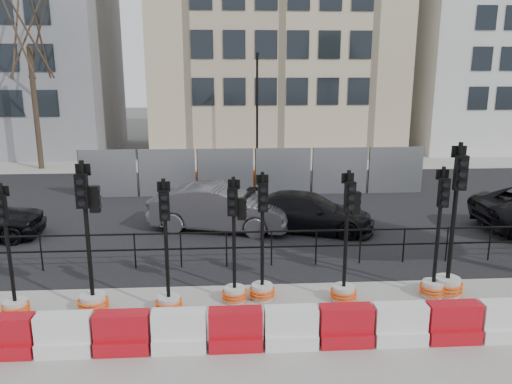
{
  "coord_description": "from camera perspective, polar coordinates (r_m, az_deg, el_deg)",
  "views": [
    {
      "loc": [
        -1.19,
        -11.3,
        5.14
      ],
      "look_at": [
        -0.3,
        3.0,
        1.62
      ],
      "focal_mm": 35.0,
      "sensor_mm": 36.0,
      "label": 1
    }
  ],
  "objects": [
    {
      "name": "traffic_signal_a",
      "position": [
        11.92,
        -25.99,
        -10.03
      ],
      "size": [
        0.58,
        0.58,
        2.93
      ],
      "rotation": [
        0.0,
        0.0,
        0.06
      ],
      "color": "silver",
      "rests_on": "ground"
    },
    {
      "name": "ground",
      "position": [
        12.47,
        2.29,
        -10.56
      ],
      "size": [
        120.0,
        120.0,
        0.0
      ],
      "primitive_type": "plane",
      "color": "#51514C",
      "rests_on": "ground"
    },
    {
      "name": "barrier_row",
      "position": [
        9.82,
        4.01,
        -15.33
      ],
      "size": [
        15.7,
        0.5,
        0.8
      ],
      "color": "red",
      "rests_on": "ground"
    },
    {
      "name": "lamp_post_far",
      "position": [
        26.4,
        0.13,
        9.64
      ],
      "size": [
        0.12,
        0.56,
        6.0
      ],
      "color": "black",
      "rests_on": "ground"
    },
    {
      "name": "sidewalk_near",
      "position": [
        9.83,
        4.13,
        -17.71
      ],
      "size": [
        40.0,
        6.0,
        0.02
      ],
      "primitive_type": "cube",
      "color": "gray",
      "rests_on": "ground"
    },
    {
      "name": "tree_bare_far",
      "position": [
        28.57,
        -24.59,
        15.64
      ],
      "size": [
        2.0,
        2.0,
        9.0
      ],
      "color": "#473828",
      "rests_on": "ground"
    },
    {
      "name": "traffic_signal_c",
      "position": [
        11.08,
        -10.02,
        -10.52
      ],
      "size": [
        0.59,
        0.59,
        2.98
      ],
      "rotation": [
        0.0,
        0.0,
        0.1
      ],
      "color": "silver",
      "rests_on": "ground"
    },
    {
      "name": "building_cream",
      "position": [
        33.66,
        2.04,
        20.38
      ],
      "size": [
        15.0,
        10.06,
        18.0
      ],
      "color": "beige",
      "rests_on": "ground"
    },
    {
      "name": "road",
      "position": [
        19.04,
        0.17,
        -1.81
      ],
      "size": [
        40.0,
        14.0,
        0.03
      ],
      "primitive_type": "cube",
      "color": "black",
      "rests_on": "ground"
    },
    {
      "name": "sidewalk_far",
      "position": [
        27.8,
        -1.04,
        3.17
      ],
      "size": [
        40.0,
        4.0,
        0.02
      ],
      "primitive_type": "cube",
      "color": "gray",
      "rests_on": "ground"
    },
    {
      "name": "traffic_signal_f",
      "position": [
        11.53,
        10.15,
        -8.93
      ],
      "size": [
        0.6,
        0.6,
        3.05
      ],
      "rotation": [
        0.0,
        0.0,
        0.14
      ],
      "color": "silver",
      "rests_on": "ground"
    },
    {
      "name": "car_b",
      "position": [
        16.34,
        -4.14,
        -1.82
      ],
      "size": [
        3.69,
        5.28,
        1.5
      ],
      "primitive_type": "imported",
      "rotation": [
        0.0,
        0.0,
        1.33
      ],
      "color": "#434347",
      "rests_on": "ground"
    },
    {
      "name": "traffic_signal_b",
      "position": [
        11.39,
        -18.28,
        -9.32
      ],
      "size": [
        0.66,
        0.66,
        3.36
      ],
      "rotation": [
        0.0,
        0.0,
        -0.02
      ],
      "color": "silver",
      "rests_on": "ground"
    },
    {
      "name": "traffic_signal_e",
      "position": [
        11.49,
        0.72,
        -9.38
      ],
      "size": [
        0.59,
        0.59,
        2.99
      ],
      "rotation": [
        0.0,
        0.0,
        0.02
      ],
      "color": "silver",
      "rests_on": "ground"
    },
    {
      "name": "building_white",
      "position": [
        38.04,
        26.22,
        16.76
      ],
      "size": [
        12.0,
        9.06,
        16.0
      ],
      "color": "silver",
      "rests_on": "ground"
    },
    {
      "name": "kerb_railing",
      "position": [
        13.32,
        1.79,
        -5.74
      ],
      "size": [
        18.0,
        0.04,
        1.0
      ],
      "color": "black",
      "rests_on": "ground"
    },
    {
      "name": "traffic_signal_d",
      "position": [
        11.34,
        -2.45,
        -9.29
      ],
      "size": [
        0.57,
        0.57,
        2.91
      ],
      "rotation": [
        0.0,
        0.0,
        -0.21
      ],
      "color": "silver",
      "rests_on": "ground"
    },
    {
      "name": "car_c",
      "position": [
        16.35,
        5.93,
        -2.31
      ],
      "size": [
        4.22,
        5.3,
        1.25
      ],
      "primitive_type": "imported",
      "rotation": [
        0.0,
        0.0,
        1.26
      ],
      "color": "black",
      "rests_on": "ground"
    },
    {
      "name": "heras_fencing",
      "position": [
        21.48,
        -1.6,
        1.91
      ],
      "size": [
        14.33,
        1.72,
        2.0
      ],
      "color": "gray",
      "rests_on": "ground"
    },
    {
      "name": "building_grey",
      "position": [
        35.71,
        -25.56,
        15.5
      ],
      "size": [
        11.0,
        9.06,
        14.0
      ],
      "color": "gray",
      "rests_on": "ground"
    },
    {
      "name": "traffic_signal_h",
      "position": [
        12.45,
        21.22,
        -7.85
      ],
      "size": [
        0.71,
        0.71,
        3.61
      ],
      "rotation": [
        0.0,
        0.0,
        -0.05
      ],
      "color": "silver",
      "rests_on": "ground"
    },
    {
      "name": "traffic_signal_g",
      "position": [
        12.31,
        19.75,
        -8.51
      ],
      "size": [
        0.61,
        0.61,
        3.08
      ],
      "rotation": [
        0.0,
        0.0,
        -0.06
      ],
      "color": "silver",
      "rests_on": "ground"
    }
  ]
}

